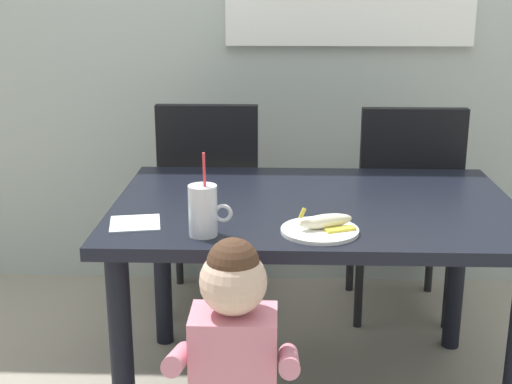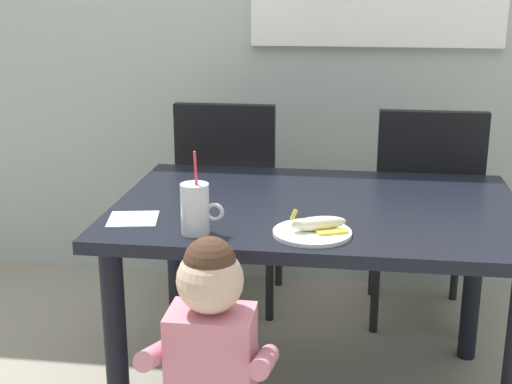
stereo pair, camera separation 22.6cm
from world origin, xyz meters
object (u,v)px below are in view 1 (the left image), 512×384
at_px(dining_chair_left, 211,195).
at_px(snack_plate, 321,231).
at_px(peeled_banana, 326,222).
at_px(paper_napkin, 135,223).
at_px(dining_table, 314,230).
at_px(dining_chair_right, 404,201).
at_px(toddler_standing, 234,354).
at_px(milk_cup, 203,213).

height_order(dining_chair_left, snack_plate, dining_chair_left).
bearing_deg(dining_chair_left, peeled_banana, 113.94).
bearing_deg(dining_chair_left, paper_napkin, 81.53).
height_order(dining_chair_left, paper_napkin, dining_chair_left).
xyz_separation_m(snack_plate, peeled_banana, (0.01, 0.01, 0.03)).
relative_size(dining_table, dining_chair_left, 1.40).
relative_size(dining_chair_right, toddler_standing, 1.15).
height_order(peeled_banana, paper_napkin, peeled_banana).
relative_size(snack_plate, peeled_banana, 1.31).
bearing_deg(paper_napkin, toddler_standing, -51.63).
bearing_deg(toddler_standing, dining_table, 70.48).
distance_m(dining_chair_left, peeled_banana, 1.10).
height_order(dining_chair_left, dining_chair_right, same).
xyz_separation_m(dining_chair_left, dining_chair_right, (0.83, -0.05, 0.00)).
bearing_deg(snack_plate, dining_chair_left, 113.05).
relative_size(snack_plate, paper_napkin, 1.53).
relative_size(dining_table, snack_plate, 5.83).
height_order(dining_chair_right, paper_napkin, dining_chair_right).
bearing_deg(milk_cup, peeled_banana, 6.77).
bearing_deg(paper_napkin, dining_chair_right, 42.22).
distance_m(milk_cup, paper_napkin, 0.25).
bearing_deg(dining_chair_right, dining_chair_left, -3.51).
bearing_deg(dining_chair_left, toddler_standing, 97.90).
bearing_deg(paper_napkin, dining_chair_left, 81.53).
relative_size(milk_cup, peeled_banana, 1.43).
xyz_separation_m(peeled_banana, paper_napkin, (-0.58, 0.05, -0.03)).
relative_size(dining_chair_left, paper_napkin, 6.40).
bearing_deg(snack_plate, toddler_standing, -123.86).
distance_m(toddler_standing, paper_napkin, 0.56).
bearing_deg(dining_chair_right, dining_table, 57.06).
xyz_separation_m(dining_table, dining_chair_left, (-0.42, 0.69, -0.09)).
distance_m(toddler_standing, snack_plate, 0.47).
bearing_deg(dining_table, peeled_banana, -86.24).
xyz_separation_m(dining_chair_right, paper_napkin, (-0.97, -0.88, 0.19)).
xyz_separation_m(dining_table, dining_chair_right, (0.42, 0.64, -0.09)).
distance_m(toddler_standing, peeled_banana, 0.50).
bearing_deg(milk_cup, dining_chair_left, 94.50).
xyz_separation_m(dining_chair_right, peeled_banana, (-0.40, -0.94, 0.22)).
relative_size(toddler_standing, peeled_banana, 4.77).
bearing_deg(dining_chair_left, milk_cup, 94.50).
xyz_separation_m(dining_chair_right, toddler_standing, (-0.65, -1.30, -0.02)).
relative_size(dining_chair_left, toddler_standing, 1.15).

